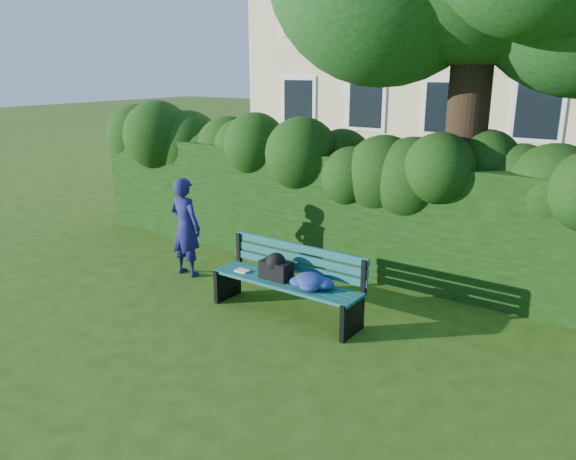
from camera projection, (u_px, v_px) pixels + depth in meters
The scene contains 4 objects.
ground at pixel (262, 309), 7.41m from camera, with size 80.00×80.00×0.00m, color #2A4910.
hedge at pixel (345, 210), 8.90m from camera, with size 10.00×1.00×1.80m.
park_bench at pixel (292, 279), 7.10m from camera, with size 2.06×0.59×0.89m.
man_reading at pixel (185, 227), 8.46m from camera, with size 0.55×0.36×1.51m, color navy.
Camera 1 is at (4.13, -5.43, 3.08)m, focal length 35.00 mm.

